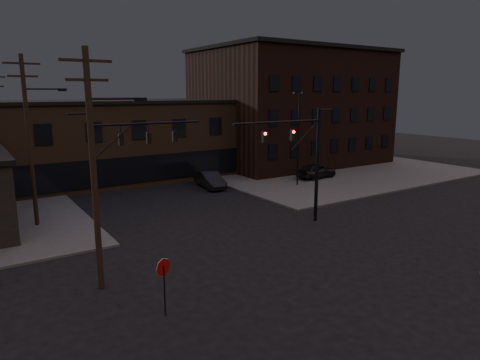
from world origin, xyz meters
The scene contains 14 objects.
ground centered at (0.00, 0.00, 0.00)m, with size 140.00×140.00×0.00m, color black.
sidewalk_ne centered at (22.00, 22.00, 0.07)m, with size 30.00×30.00×0.15m, color #474744.
building_row centered at (0.00, 28.00, 4.00)m, with size 40.00×12.00×8.00m, color #4E3629.
building_right centered at (22.00, 26.00, 7.00)m, with size 22.00×16.00×14.00m, color black.
traffic_signal_near centered at (5.36, 4.50, 4.93)m, with size 7.12×0.24×8.00m.
traffic_signal_far centered at (-6.72, 8.00, 5.01)m, with size 7.12×0.24×8.00m.
stop_sign centered at (-8.00, -1.99, 1.84)m, with size 0.72×0.33×2.48m.
utility_pole_near centered at (-9.43, 2.00, 5.87)m, with size 3.70×0.28×11.00m.
utility_pole_mid centered at (-10.44, 14.00, 6.13)m, with size 3.70×0.28×11.50m.
lot_light_a centered at (13.00, 14.00, 5.51)m, with size 1.50×0.28×9.14m.
lot_light_b centered at (19.00, 19.00, 5.51)m, with size 1.50×0.28×9.14m.
parked_car_lot_a centered at (16.92, 15.48, 0.95)m, with size 1.89×4.70×1.60m, color black.
parked_car_lot_b centered at (17.89, 23.94, 0.75)m, with size 1.69×4.16×1.21m, color silver.
car_crossing centered at (5.50, 18.18, 0.79)m, with size 1.67×4.79×1.58m, color black.
Camera 1 is at (-14.35, -17.29, 9.07)m, focal length 32.00 mm.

